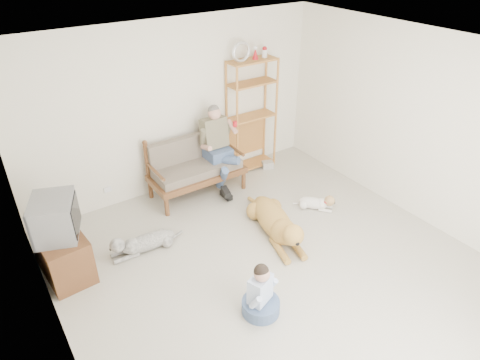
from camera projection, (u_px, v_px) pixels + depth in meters
floor at (282, 276)px, 5.37m from camera, size 5.50×5.50×0.00m
ceiling at (296, 61)px, 3.99m from camera, size 5.50×5.50×0.00m
wall_back at (175, 108)px, 6.64m from camera, size 5.00×0.00×5.00m
wall_left at (50, 273)px, 3.48m from camera, size 0.00×5.50×5.50m
wall_right at (429, 132)px, 5.88m from camera, size 0.00×5.50×5.50m
loveseat at (195, 165)px, 6.86m from camera, size 1.50×0.70×0.95m
man at (220, 155)px, 6.81m from camera, size 0.54×0.77×1.24m
etagere at (252, 115)px, 7.31m from camera, size 0.87×0.38×2.27m
book_stack at (268, 165)px, 7.75m from camera, size 0.23×0.20×0.12m
tv_stand at (62, 253)px, 5.29m from camera, size 0.57×0.94×0.60m
crt_tv at (55, 218)px, 5.01m from camera, size 0.65×0.72×0.49m
wall_outlet at (108, 190)px, 6.57m from camera, size 0.12×0.02×0.08m
golden_retriever at (277, 223)px, 5.99m from camera, size 0.68×1.64×0.50m
shaggy_dog at (142, 243)px, 5.73m from camera, size 1.10×0.29×0.32m
terrier at (318, 203)px, 6.60m from camera, size 0.49×0.55×0.26m
child at (261, 295)px, 4.76m from camera, size 0.43×0.43×0.69m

